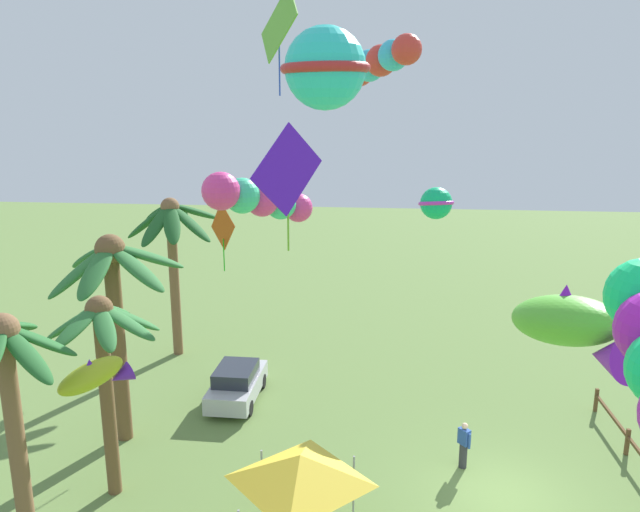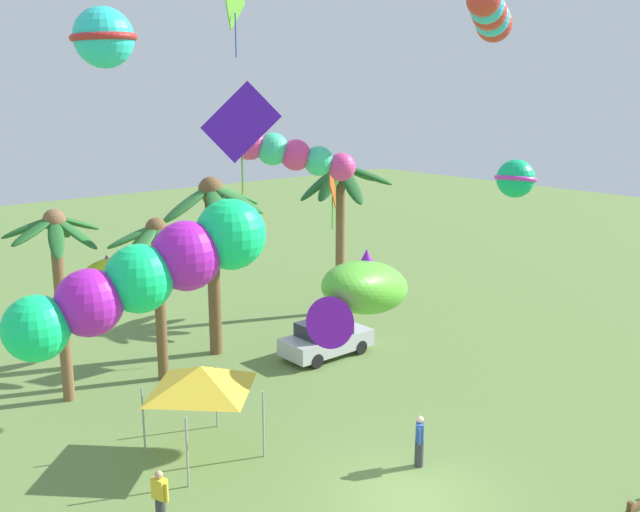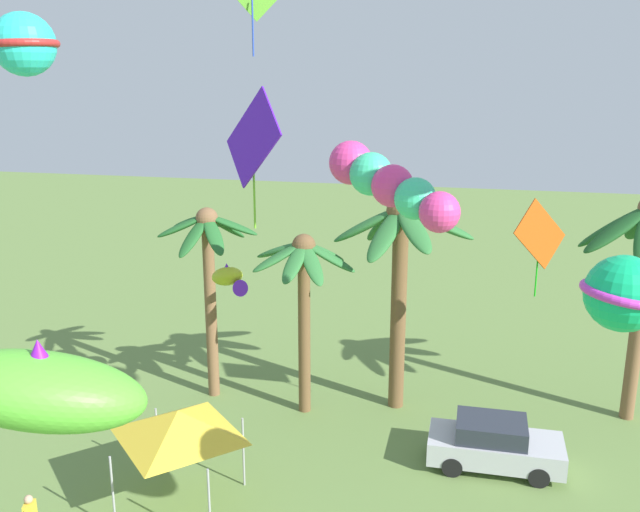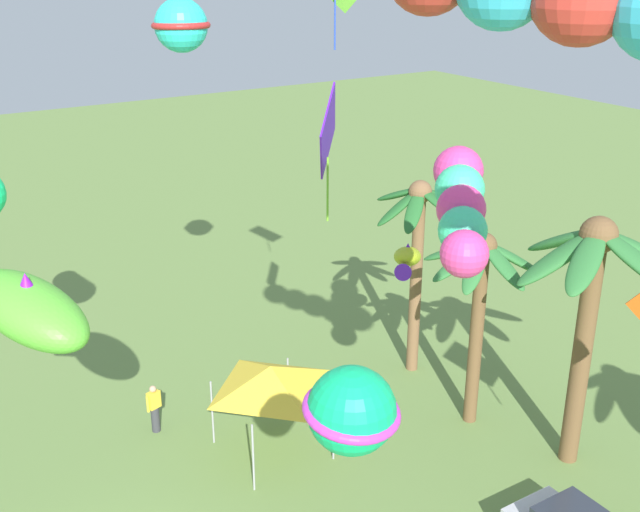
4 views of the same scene
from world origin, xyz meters
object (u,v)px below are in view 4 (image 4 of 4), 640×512
at_px(kite_fish_5, 407,258).
at_px(spectator_1, 154,408).
at_px(kite_ball_2, 181,25).
at_px(kite_ball_4, 352,410).
at_px(palm_tree_1, 592,282).
at_px(kite_tube_9, 461,204).
at_px(palm_tree_0, 419,230).
at_px(palm_tree_2, 480,281).
at_px(kite_diamond_7, 328,134).
at_px(festival_tent, 271,378).
at_px(kite_fish_1, 24,309).

bearing_deg(kite_fish_5, spectator_1, -107.69).
relative_size(kite_ball_2, kite_ball_4, 1.14).
distance_m(palm_tree_1, kite_ball_2, 12.79).
relative_size(kite_ball_2, kite_tube_9, 0.56).
height_order(palm_tree_0, kite_tube_9, kite_tube_9).
relative_size(palm_tree_2, kite_fish_5, 3.35).
bearing_deg(palm_tree_1, kite_ball_2, -133.99).
bearing_deg(palm_tree_1, kite_diamond_7, -114.14).
bearing_deg(palm_tree_1, kite_ball_4, -66.98).
relative_size(palm_tree_0, palm_tree_2, 1.10).
bearing_deg(kite_fish_5, festival_tent, -85.85).
bearing_deg(festival_tent, spectator_1, -137.76).
relative_size(palm_tree_0, spectator_1, 4.35).
height_order(palm_tree_1, kite_diamond_7, kite_diamond_7).
distance_m(spectator_1, kite_fish_1, 7.55).
bearing_deg(kite_tube_9, spectator_1, -149.44).
xyz_separation_m(palm_tree_0, palm_tree_2, (3.52, -0.54, -0.42)).
height_order(kite_ball_2, kite_tube_9, kite_ball_2).
height_order(festival_tent, kite_ball_2, kite_ball_2).
height_order(palm_tree_1, festival_tent, palm_tree_1).
height_order(palm_tree_1, palm_tree_2, palm_tree_1).
relative_size(palm_tree_0, kite_ball_4, 3.97).
bearing_deg(kite_ball_4, palm_tree_0, 137.02).
distance_m(kite_fish_1, kite_ball_2, 8.41).
height_order(spectator_1, festival_tent, festival_tent).
height_order(palm_tree_0, spectator_1, palm_tree_0).
bearing_deg(kite_ball_4, palm_tree_2, 127.83).
relative_size(kite_fish_5, kite_tube_9, 0.53).
distance_m(spectator_1, kite_fish_5, 9.01).
height_order(kite_fish_1, kite_ball_4, kite_ball_4).
relative_size(palm_tree_1, kite_ball_2, 3.75).
bearing_deg(kite_tube_9, kite_diamond_7, -153.38).
bearing_deg(kite_diamond_7, palm_tree_2, 91.43).
bearing_deg(kite_tube_9, palm_tree_2, 128.68).
distance_m(kite_ball_4, kite_diamond_7, 9.01).
bearing_deg(kite_tube_9, palm_tree_1, 91.15).
distance_m(spectator_1, kite_ball_4, 14.43).
xyz_separation_m(festival_tent, kite_ball_4, (9.63, -3.92, 5.54)).
xyz_separation_m(palm_tree_0, kite_diamond_7, (3.66, -5.97, 4.63)).
height_order(festival_tent, kite_diamond_7, kite_diamond_7).
distance_m(kite_ball_2, kite_diamond_7, 5.47).
bearing_deg(festival_tent, kite_ball_4, -22.15).
distance_m(palm_tree_2, kite_fish_1, 12.59).
bearing_deg(kite_tube_9, kite_fish_5, 151.08).
relative_size(kite_fish_1, kite_ball_2, 2.06).
xyz_separation_m(festival_tent, kite_tube_9, (5.05, 2.09, 6.22)).
bearing_deg(kite_fish_5, kite_tube_9, -28.92).
xyz_separation_m(festival_tent, kite_ball_2, (-2.76, -0.91, 9.52)).
bearing_deg(kite_diamond_7, kite_fish_1, -102.92).
bearing_deg(kite_fish_5, palm_tree_0, 130.30).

